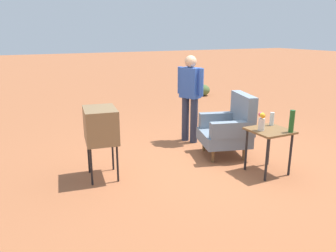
{
  "coord_description": "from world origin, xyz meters",
  "views": [
    {
      "loc": [
        4.25,
        -3.0,
        2.05
      ],
      "look_at": [
        -0.18,
        -0.85,
        0.65
      ],
      "focal_mm": 35.45,
      "sensor_mm": 36.0,
      "label": 1
    }
  ],
  "objects_px": {
    "tv_on_stand": "(101,126)",
    "person_standing": "(190,94)",
    "bottle_wine_green": "(292,121)",
    "side_table": "(269,136)",
    "armchair": "(230,127)",
    "flower_vase": "(262,121)",
    "bottle_short_clear": "(272,119)"
  },
  "relations": [
    {
      "from": "person_standing",
      "to": "flower_vase",
      "type": "relative_size",
      "value": 6.19
    },
    {
      "from": "tv_on_stand",
      "to": "person_standing",
      "type": "height_order",
      "value": "person_standing"
    },
    {
      "from": "person_standing",
      "to": "bottle_wine_green",
      "type": "relative_size",
      "value": 5.12
    },
    {
      "from": "person_standing",
      "to": "bottle_short_clear",
      "type": "distance_m",
      "value": 1.73
    },
    {
      "from": "tv_on_stand",
      "to": "flower_vase",
      "type": "relative_size",
      "value": 3.89
    },
    {
      "from": "armchair",
      "to": "flower_vase",
      "type": "xyz_separation_m",
      "value": [
        0.84,
        -0.08,
        0.33
      ]
    },
    {
      "from": "bottle_short_clear",
      "to": "person_standing",
      "type": "bearing_deg",
      "value": -163.17
    },
    {
      "from": "armchair",
      "to": "tv_on_stand",
      "type": "distance_m",
      "value": 2.2
    },
    {
      "from": "tv_on_stand",
      "to": "person_standing",
      "type": "distance_m",
      "value": 2.15
    },
    {
      "from": "side_table",
      "to": "flower_vase",
      "type": "relative_size",
      "value": 2.55
    },
    {
      "from": "bottle_wine_green",
      "to": "tv_on_stand",
      "type": "bearing_deg",
      "value": -115.18
    },
    {
      "from": "side_table",
      "to": "person_standing",
      "type": "height_order",
      "value": "person_standing"
    },
    {
      "from": "side_table",
      "to": "tv_on_stand",
      "type": "distance_m",
      "value": 2.45
    },
    {
      "from": "tv_on_stand",
      "to": "bottle_wine_green",
      "type": "xyz_separation_m",
      "value": [
        1.15,
        2.44,
        0.05
      ]
    },
    {
      "from": "side_table",
      "to": "bottle_wine_green",
      "type": "bearing_deg",
      "value": 38.12
    },
    {
      "from": "armchair",
      "to": "bottle_short_clear",
      "type": "distance_m",
      "value": 0.79
    },
    {
      "from": "person_standing",
      "to": "flower_vase",
      "type": "bearing_deg",
      "value": 5.17
    },
    {
      "from": "bottle_wine_green",
      "to": "flower_vase",
      "type": "distance_m",
      "value": 0.41
    },
    {
      "from": "bottle_short_clear",
      "to": "tv_on_stand",
      "type": "bearing_deg",
      "value": -107.09
    },
    {
      "from": "tv_on_stand",
      "to": "bottle_wine_green",
      "type": "height_order",
      "value": "tv_on_stand"
    },
    {
      "from": "person_standing",
      "to": "flower_vase",
      "type": "height_order",
      "value": "person_standing"
    },
    {
      "from": "person_standing",
      "to": "bottle_wine_green",
      "type": "bearing_deg",
      "value": 13.54
    },
    {
      "from": "flower_vase",
      "to": "tv_on_stand",
      "type": "bearing_deg",
      "value": -113.12
    },
    {
      "from": "tv_on_stand",
      "to": "flower_vase",
      "type": "distance_m",
      "value": 2.29
    },
    {
      "from": "bottle_short_clear",
      "to": "armchair",
      "type": "bearing_deg",
      "value": -159.45
    },
    {
      "from": "side_table",
      "to": "tv_on_stand",
      "type": "xyz_separation_m",
      "value": [
        -0.92,
        -2.26,
        0.21
      ]
    },
    {
      "from": "armchair",
      "to": "side_table",
      "type": "distance_m",
      "value": 0.86
    },
    {
      "from": "tv_on_stand",
      "to": "bottle_short_clear",
      "type": "distance_m",
      "value": 2.56
    },
    {
      "from": "side_table",
      "to": "bottle_short_clear",
      "type": "xyz_separation_m",
      "value": [
        -0.17,
        0.18,
        0.2
      ]
    },
    {
      "from": "tv_on_stand",
      "to": "bottle_short_clear",
      "type": "height_order",
      "value": "tv_on_stand"
    },
    {
      "from": "tv_on_stand",
      "to": "bottle_short_clear",
      "type": "relative_size",
      "value": 5.15
    },
    {
      "from": "flower_vase",
      "to": "armchair",
      "type": "bearing_deg",
      "value": 174.78
    }
  ]
}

